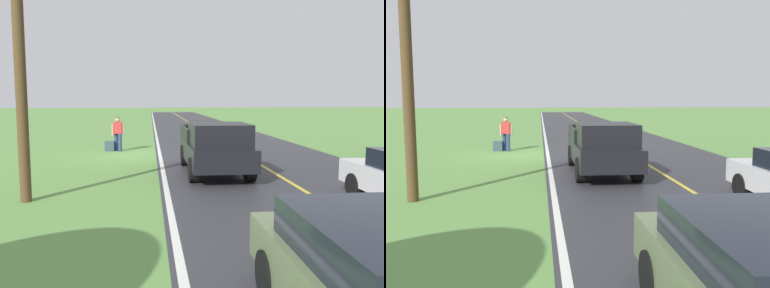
# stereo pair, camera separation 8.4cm
# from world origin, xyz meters

# --- Properties ---
(ground_plane) EXTENTS (200.00, 200.00, 0.00)m
(ground_plane) POSITION_xyz_m (0.00, 0.00, 0.00)
(ground_plane) COLOR #609347
(road_surface) EXTENTS (8.20, 120.00, 0.00)m
(road_surface) POSITION_xyz_m (-5.13, 0.00, 0.00)
(road_surface) COLOR #333338
(road_surface) RESTS_ON ground
(lane_edge_line) EXTENTS (0.16, 117.60, 0.00)m
(lane_edge_line) POSITION_xyz_m (-1.21, 0.00, 0.01)
(lane_edge_line) COLOR silver
(lane_edge_line) RESTS_ON ground
(lane_centre_line) EXTENTS (0.14, 117.60, 0.00)m
(lane_centre_line) POSITION_xyz_m (-5.13, 0.00, 0.01)
(lane_centre_line) COLOR gold
(lane_centre_line) RESTS_ON ground
(hitchhiker_walking) EXTENTS (0.62, 0.53, 1.75)m
(hitchhiker_walking) POSITION_xyz_m (0.84, -1.66, 0.98)
(hitchhiker_walking) COLOR navy
(hitchhiker_walking) RESTS_ON ground
(suitcase_carried) EXTENTS (0.47, 0.23, 0.51)m
(suitcase_carried) POSITION_xyz_m (1.26, -1.61, 0.25)
(suitcase_carried) COLOR #384C56
(suitcase_carried) RESTS_ON ground
(pickup_truck_passing) EXTENTS (2.11, 5.41, 1.82)m
(pickup_truck_passing) POSITION_xyz_m (-3.01, 4.93, 0.97)
(pickup_truck_passing) COLOR black
(pickup_truck_passing) RESTS_ON ground
(utility_pole_roadside) EXTENTS (0.28, 0.28, 7.86)m
(utility_pole_roadside) POSITION_xyz_m (2.42, 8.25, 3.93)
(utility_pole_roadside) COLOR brown
(utility_pole_roadside) RESTS_ON ground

